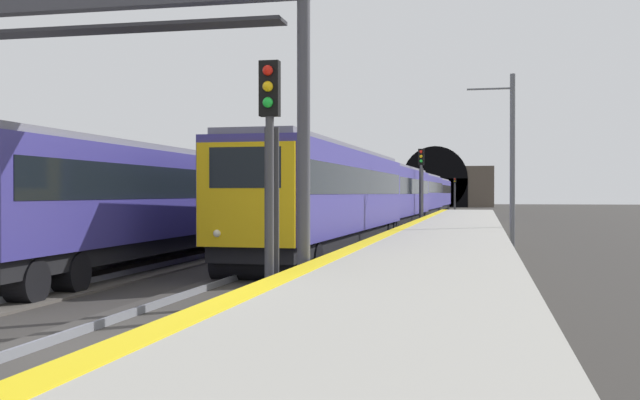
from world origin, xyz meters
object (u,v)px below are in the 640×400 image
(train_adjacent_platform, at_px, (303,196))
(railway_signal_far, at_px, (455,191))
(train_main_approaching, at_px, (408,194))
(railway_signal_mid, at_px, (421,181))
(catenary_mast_near, at_px, (512,160))
(overhead_signal_gantry, at_px, (111,66))
(railway_signal_near, at_px, (270,162))

(train_adjacent_platform, xyz_separation_m, railway_signal_far, (63.20, -6.71, 0.50))
(train_adjacent_platform, distance_m, railway_signal_far, 63.56)
(train_main_approaching, bearing_deg, railway_signal_mid, 11.91)
(railway_signal_mid, bearing_deg, train_main_approaching, -169.34)
(train_main_approaching, relative_size, catenary_mast_near, 10.90)
(train_main_approaching, xyz_separation_m, railway_signal_far, (48.96, -1.79, 0.36))
(railway_signal_far, xyz_separation_m, catenary_mast_near, (-74.98, -5.11, 1.08))
(railway_signal_mid, distance_m, catenary_mast_near, 17.29)
(train_main_approaching, bearing_deg, railway_signal_far, 179.16)
(overhead_signal_gantry, bearing_deg, railway_signal_mid, -7.23)
(train_adjacent_platform, xyz_separation_m, railway_signal_mid, (4.74, -6.71, 0.97))
(railway_signal_near, xyz_separation_m, overhead_signal_gantry, (1.86, 4.25, 2.29))
(train_main_approaching, distance_m, train_adjacent_platform, 15.07)
(overhead_signal_gantry, bearing_deg, railway_signal_near, -113.62)
(railway_signal_near, relative_size, railway_signal_mid, 0.93)
(overhead_signal_gantry, bearing_deg, railway_signal_far, -2.65)
(train_adjacent_platform, bearing_deg, railway_signal_near, -168.29)
(train_adjacent_platform, relative_size, catenary_mast_near, 8.55)
(railway_signal_mid, bearing_deg, overhead_signal_gantry, -7.23)
(train_adjacent_platform, xyz_separation_m, railway_signal_near, (-30.64, -6.71, 0.76))
(train_adjacent_platform, relative_size, railway_signal_near, 12.93)
(overhead_signal_gantry, bearing_deg, train_adjacent_platform, 4.89)
(train_adjacent_platform, height_order, railway_signal_near, railway_signal_near)
(railway_signal_near, bearing_deg, catenary_mast_near, 164.84)
(train_main_approaching, distance_m, railway_signal_mid, 9.71)
(train_adjacent_platform, xyz_separation_m, overhead_signal_gantry, (-28.78, -2.46, 3.05))
(railway_signal_near, relative_size, catenary_mast_near, 0.66)
(train_adjacent_platform, bearing_deg, railway_signal_mid, -55.46)
(train_main_approaching, bearing_deg, railway_signal_near, 3.53)
(railway_signal_far, bearing_deg, train_main_approaching, -2.09)
(train_main_approaching, xyz_separation_m, railway_signal_near, (-44.89, -1.79, 0.61))
(railway_signal_mid, relative_size, overhead_signal_gantry, 0.57)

